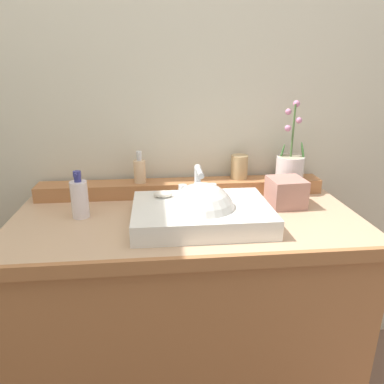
% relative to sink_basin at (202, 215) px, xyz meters
% --- Properties ---
extents(wall_back, '(3.13, 0.20, 2.58)m').
position_rel_sink_basin_xyz_m(wall_back, '(-0.05, 0.49, 0.40)').
color(wall_back, beige).
rests_on(wall_back, ground).
extents(vanity_cabinet, '(1.26, 0.62, 0.86)m').
position_rel_sink_basin_xyz_m(vanity_cabinet, '(-0.05, 0.07, -0.46)').
color(vanity_cabinet, '#AE6F42').
rests_on(vanity_cabinet, ground).
extents(back_ledge, '(1.19, 0.11, 0.06)m').
position_rel_sink_basin_xyz_m(back_ledge, '(-0.05, 0.31, -0.00)').
color(back_ledge, '#AE6F42').
rests_on(back_ledge, vanity_cabinet).
extents(sink_basin, '(0.47, 0.33, 0.27)m').
position_rel_sink_basin_xyz_m(sink_basin, '(0.00, 0.00, 0.00)').
color(sink_basin, white).
rests_on(sink_basin, vanity_cabinet).
extents(soap_bar, '(0.07, 0.04, 0.02)m').
position_rel_sink_basin_xyz_m(soap_bar, '(-0.13, 0.10, 0.05)').
color(soap_bar, silver).
rests_on(soap_bar, sink_basin).
extents(potted_plant, '(0.12, 0.12, 0.33)m').
position_rel_sink_basin_xyz_m(potted_plant, '(0.41, 0.29, 0.09)').
color(potted_plant, silver).
rests_on(potted_plant, back_ledge).
extents(soap_dispenser, '(0.05, 0.05, 0.13)m').
position_rel_sink_basin_xyz_m(soap_dispenser, '(-0.22, 0.31, 0.08)').
color(soap_dispenser, beige).
rests_on(soap_dispenser, back_ledge).
extents(tumbler_cup, '(0.07, 0.07, 0.10)m').
position_rel_sink_basin_xyz_m(tumbler_cup, '(0.20, 0.33, 0.08)').
color(tumbler_cup, tan).
rests_on(tumbler_cup, back_ledge).
extents(lotion_bottle, '(0.06, 0.06, 0.17)m').
position_rel_sink_basin_xyz_m(lotion_bottle, '(-0.43, 0.11, 0.04)').
color(lotion_bottle, white).
rests_on(lotion_bottle, vanity_cabinet).
extents(tissue_box, '(0.14, 0.14, 0.11)m').
position_rel_sink_basin_xyz_m(tissue_box, '(0.35, 0.14, 0.02)').
color(tissue_box, tan).
rests_on(tissue_box, vanity_cabinet).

